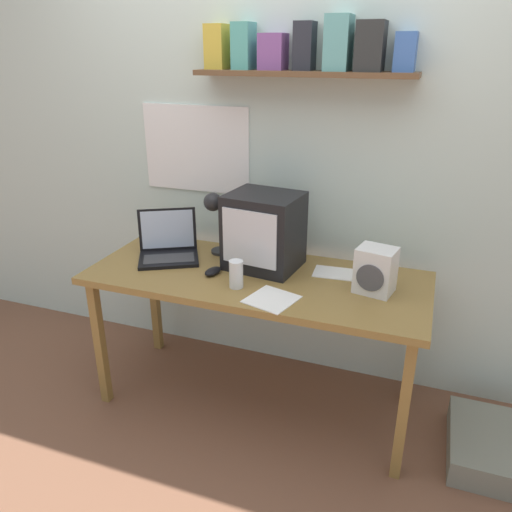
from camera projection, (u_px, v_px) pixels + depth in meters
ground_plane at (256, 399)px, 2.72m from camera, size 12.00×12.00×0.00m
back_wall at (287, 143)px, 2.62m from camera, size 5.60×0.24×2.60m
corner_desk at (256, 287)px, 2.46m from camera, size 1.65×0.67×0.75m
crt_monitor at (263, 231)px, 2.46m from camera, size 0.38×0.34×0.38m
laptop at (168, 246)px, 2.62m from camera, size 0.39×0.37×0.24m
desk_lamp at (215, 212)px, 2.57m from camera, size 0.12×0.16×0.35m
juice_glass at (236, 275)px, 2.29m from camera, size 0.07×0.07×0.13m
space_heater at (375, 270)px, 2.23m from camera, size 0.19×0.17×0.21m
computer_mouse at (213, 271)px, 2.43m from camera, size 0.08×0.12×0.03m
loose_paper_near_monitor at (339, 273)px, 2.44m from camera, size 0.25×0.16×0.00m
printed_handout at (272, 299)px, 2.19m from camera, size 0.25×0.25×0.00m
floor_cushion at (504, 450)px, 2.29m from camera, size 0.48×0.48×0.13m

